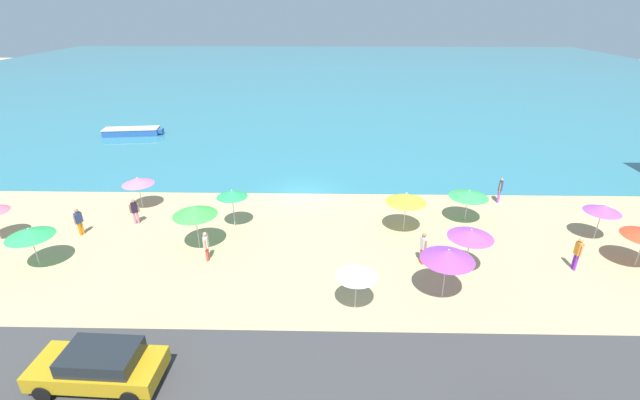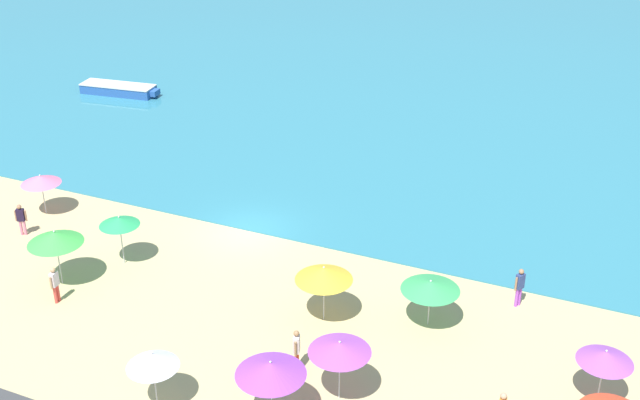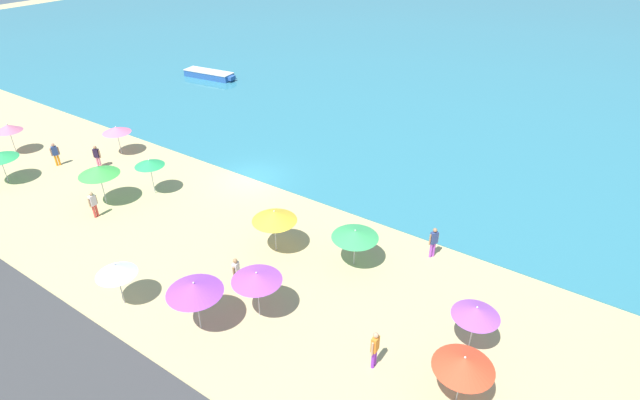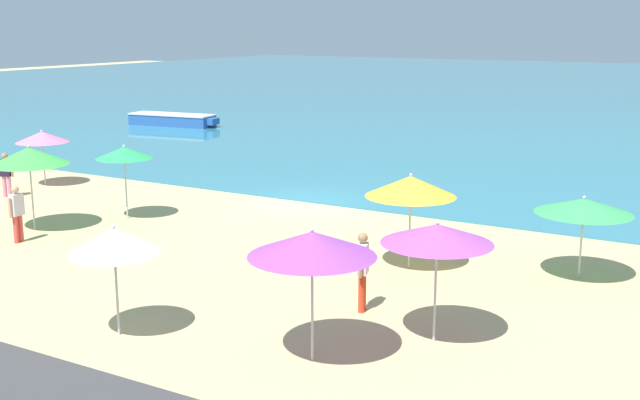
# 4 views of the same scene
# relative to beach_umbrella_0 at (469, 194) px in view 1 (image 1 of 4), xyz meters

# --- Properties ---
(ground_plane) EXTENTS (160.00, 160.00, 0.00)m
(ground_plane) POSITION_rel_beach_umbrella_0_xyz_m (-10.32, 3.98, -1.85)
(ground_plane) COLOR tan
(sea) EXTENTS (150.00, 110.00, 0.05)m
(sea) POSITION_rel_beach_umbrella_0_xyz_m (-10.32, 58.98, -1.82)
(sea) COLOR teal
(sea) RESTS_ON ground_plane
(beach_umbrella_0) EXTENTS (2.36, 2.36, 2.10)m
(beach_umbrella_0) POSITION_rel_beach_umbrella_0_xyz_m (0.00, 0.00, 0.00)
(beach_umbrella_0) COLOR #B2B2B7
(beach_umbrella_0) RESTS_ON ground_plane
(beach_umbrella_1) EXTENTS (2.21, 2.21, 2.47)m
(beach_umbrella_1) POSITION_rel_beach_umbrella_0_xyz_m (-1.59, -5.55, 0.36)
(beach_umbrella_1) COLOR #B2B2B7
(beach_umbrella_1) RESTS_ON ground_plane
(beach_umbrella_2) EXTENTS (2.33, 2.33, 2.50)m
(beach_umbrella_2) POSITION_rel_beach_umbrella_0_xyz_m (-4.00, -1.34, 0.32)
(beach_umbrella_2) COLOR #B2B2B7
(beach_umbrella_2) RESTS_ON ground_plane
(beach_umbrella_3) EXTENTS (2.39, 2.39, 2.58)m
(beach_umbrella_3) POSITION_rel_beach_umbrella_0_xyz_m (-3.20, -7.58, 0.42)
(beach_umbrella_3) COLOR #B2B2B7
(beach_umbrella_3) RESTS_ON ground_plane
(beach_umbrella_4) EXTENTS (2.26, 2.26, 2.22)m
(beach_umbrella_4) POSITION_rel_beach_umbrella_0_xyz_m (-23.30, -5.43, 0.10)
(beach_umbrella_4) COLOR #B2B2B7
(beach_umbrella_4) RESTS_ON ground_plane
(beach_umbrella_5) EXTENTS (2.00, 2.00, 2.18)m
(beach_umbrella_5) POSITION_rel_beach_umbrella_0_xyz_m (-20.74, 1.49, 0.05)
(beach_umbrella_5) COLOR #B2B2B7
(beach_umbrella_5) RESTS_ON ground_plane
(beach_umbrella_6) EXTENTS (2.38, 2.38, 2.62)m
(beach_umbrella_6) POSITION_rel_beach_umbrella_0_xyz_m (-15.57, -3.47, 0.44)
(beach_umbrella_6) COLOR #B2B2B7
(beach_umbrella_6) RESTS_ON ground_plane
(beach_umbrella_7) EXTENTS (1.94, 1.94, 2.21)m
(beach_umbrella_7) POSITION_rel_beach_umbrella_0_xyz_m (6.80, -2.02, 0.08)
(beach_umbrella_7) COLOR #B2B2B7
(beach_umbrella_7) RESTS_ON ground_plane
(beach_umbrella_8) EXTENTS (1.82, 1.82, 2.42)m
(beach_umbrella_8) POSITION_rel_beach_umbrella_0_xyz_m (-14.11, -0.96, 0.31)
(beach_umbrella_8) COLOR #B2B2B7
(beach_umbrella_8) RESTS_ON ground_plane
(beach_umbrella_11) EXTENTS (1.82, 1.82, 2.31)m
(beach_umbrella_11) POSITION_rel_beach_umbrella_0_xyz_m (-7.25, -8.47, 0.13)
(beach_umbrella_11) COLOR #B2B2B7
(beach_umbrella_11) RESTS_ON ground_plane
(bather_0) EXTENTS (0.24, 0.57, 1.67)m
(bather_0) POSITION_rel_beach_umbrella_0_xyz_m (-14.78, -4.70, -0.91)
(bather_0) COLOR #DB443C
(bather_0) RESTS_ON ground_plane
(bather_1) EXTENTS (0.33, 0.54, 1.68)m
(bather_1) POSITION_rel_beach_umbrella_0_xyz_m (-22.82, -2.17, -0.90)
(bather_1) COLOR orange
(bather_1) RESTS_ON ground_plane
(bather_2) EXTENTS (0.31, 0.55, 1.78)m
(bather_2) POSITION_rel_beach_umbrella_0_xyz_m (-3.60, -4.76, -0.84)
(bather_2) COLOR red
(bather_2) RESTS_ON ground_plane
(bather_3) EXTENTS (0.37, 0.50, 1.77)m
(bather_3) POSITION_rel_beach_umbrella_0_xyz_m (3.03, 2.81, -0.85)
(bather_3) COLOR #AA49C3
(bather_3) RESTS_ON ground_plane
(bather_4) EXTENTS (0.53, 0.35, 1.63)m
(bather_4) POSITION_rel_beach_umbrella_0_xyz_m (-20.18, -0.73, -0.93)
(bather_4) COLOR pink
(bather_4) RESTS_ON ground_plane
(bather_5) EXTENTS (0.24, 0.57, 1.81)m
(bather_5) POSITION_rel_beach_umbrella_0_xyz_m (4.01, -5.16, -0.83)
(bather_5) COLOR purple
(bather_5) RESTS_ON ground_plane
(parked_car_3) EXTENTS (4.52, 2.11, 1.47)m
(parked_car_3) POSITION_rel_beach_umbrella_0_xyz_m (-16.42, -12.75, -1.01)
(parked_car_3) COLOR #BB8F17
(parked_car_3) RESTS_ON coastal_road
(skiff_nearshore) EXTENTS (5.89, 2.27, 0.72)m
(skiff_nearshore) POSITION_rel_beach_umbrella_0_xyz_m (-28.43, 18.17, -1.43)
(skiff_nearshore) COLOR #2A579F
(skiff_nearshore) RESTS_ON sea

